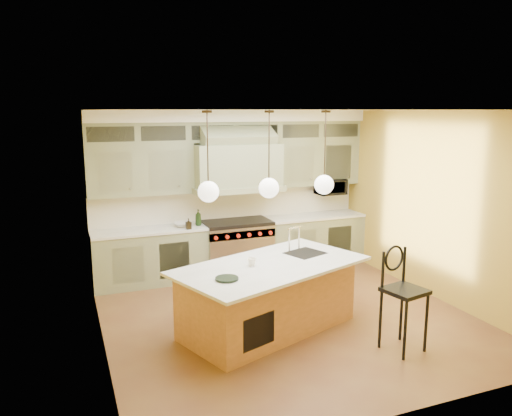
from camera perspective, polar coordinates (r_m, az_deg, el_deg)
name	(u,v)px	position (r m, az deg, el deg)	size (l,w,h in m)	color
floor	(287,317)	(7.28, 3.58, -12.34)	(5.00, 5.00, 0.00)	brown
ceiling	(290,110)	(6.68, 3.89, 11.13)	(5.00, 5.00, 0.00)	white
wall_back	(230,191)	(9.12, -2.98, 1.98)	(5.00, 5.00, 0.00)	#B59331
wall_front	(405,272)	(4.77, 16.70, -7.00)	(5.00, 5.00, 0.00)	#B59331
wall_left	(98,234)	(6.22, -17.63, -2.86)	(5.00, 5.00, 0.00)	#B59331
wall_right	(435,205)	(8.20, 19.73, 0.31)	(5.00, 5.00, 0.00)	#B59331
back_cabinetry	(235,194)	(8.87, -2.43, 1.60)	(5.00, 0.77, 2.90)	gray
range	(237,247)	(9.00, -2.19, -4.43)	(1.20, 0.74, 0.96)	silver
kitchen_island	(269,295)	(6.74, 1.46, -9.96)	(2.83, 2.12, 1.35)	#986335
counter_stool	(403,292)	(6.37, 16.40, -9.16)	(0.53, 0.53, 1.28)	black
microwave	(330,187)	(9.69, 8.50, 2.42)	(0.54, 0.37, 0.30)	black
oil_bottle_a	(198,218)	(8.64, -6.62, -1.09)	(0.11, 0.11, 0.28)	black
oil_bottle_b	(189,224)	(8.40, -7.71, -1.81)	(0.08, 0.08, 0.18)	black
fruit_bowl	(183,224)	(8.62, -8.40, -1.86)	(0.30, 0.30, 0.07)	beige
cup	(252,262)	(6.46, -0.47, -6.20)	(0.11, 0.11, 0.11)	white
pendant_left	(208,189)	(6.10, -5.47, 2.14)	(0.26, 0.26, 1.11)	#2D2319
pendant_center	(269,186)	(6.36, 1.48, 2.56)	(0.26, 0.26, 1.11)	#2D2319
pendant_right	(324,182)	(6.71, 7.79, 2.91)	(0.26, 0.26, 1.11)	#2D2319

